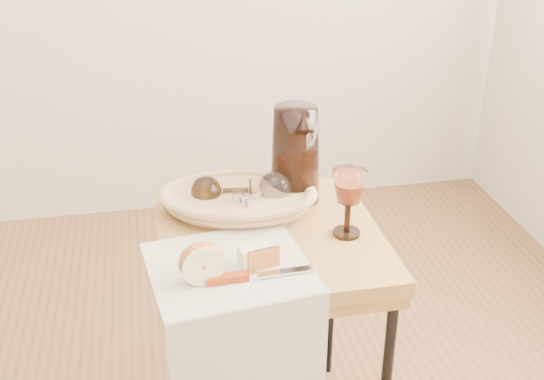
{
  "coord_description": "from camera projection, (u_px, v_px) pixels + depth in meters",
  "views": [
    {
      "loc": [
        0.3,
        -0.86,
        1.42
      ],
      "look_at": [
        0.55,
        0.41,
        0.76
      ],
      "focal_mm": 44.6,
      "sensor_mm": 36.0,
      "label": 1
    }
  ],
  "objects": [
    {
      "name": "side_table",
      "position": [
        270.0,
        343.0,
        1.68
      ],
      "size": [
        0.5,
        0.5,
        0.64
      ],
      "primitive_type": null,
      "rotation": [
        0.0,
        0.0,
        0.0
      ],
      "color": "brown",
      "rests_on": "floor"
    },
    {
      "name": "tea_towel",
      "position": [
        229.0,
        267.0,
        1.4
      ],
      "size": [
        0.36,
        0.33,
        0.01
      ],
      "primitive_type": "cube",
      "rotation": [
        0.0,
        0.0,
        0.13
      ],
      "color": "silver",
      "rests_on": "side_table"
    },
    {
      "name": "bread_basket",
      "position": [
        239.0,
        201.0,
        1.61
      ],
      "size": [
        0.37,
        0.29,
        0.05
      ],
      "primitive_type": null,
      "rotation": [
        0.0,
        0.0,
        -0.18
      ],
      "color": "#A88252",
      "rests_on": "side_table"
    },
    {
      "name": "goblet_lying_a",
      "position": [
        225.0,
        191.0,
        1.61
      ],
      "size": [
        0.13,
        0.09,
        0.07
      ],
      "primitive_type": null,
      "rotation": [
        0.0,
        0.0,
        3.0
      ],
      "color": "#432D19",
      "rests_on": "bread_basket"
    },
    {
      "name": "goblet_lying_b",
      "position": [
        260.0,
        193.0,
        1.59
      ],
      "size": [
        0.15,
        0.13,
        0.08
      ],
      "primitive_type": null,
      "rotation": [
        0.0,
        0.0,
        0.48
      ],
      "color": "white",
      "rests_on": "bread_basket"
    },
    {
      "name": "pitcher",
      "position": [
        295.0,
        154.0,
        1.63
      ],
      "size": [
        0.2,
        0.27,
        0.28
      ],
      "primitive_type": null,
      "rotation": [
        0.0,
        0.0,
        -0.16
      ],
      "color": "black",
      "rests_on": "side_table"
    },
    {
      "name": "wine_goblet",
      "position": [
        348.0,
        203.0,
        1.49
      ],
      "size": [
        0.1,
        0.1,
        0.16
      ],
      "primitive_type": null,
      "rotation": [
        0.0,
        0.0,
        0.39
      ],
      "color": "white",
      "rests_on": "side_table"
    },
    {
      "name": "apple_half",
      "position": [
        201.0,
        261.0,
        1.34
      ],
      "size": [
        0.1,
        0.06,
        0.09
      ],
      "primitive_type": "ellipsoid",
      "rotation": [
        0.0,
        0.0,
        0.15
      ],
      "color": "red",
      "rests_on": "tea_towel"
    },
    {
      "name": "apple_wedge",
      "position": [
        256.0,
        256.0,
        1.39
      ],
      "size": [
        0.08,
        0.05,
        0.05
      ],
      "primitive_type": "cube",
      "rotation": [
        0.0,
        0.0,
        0.23
      ],
      "color": "#FFF2B8",
      "rests_on": "tea_towel"
    },
    {
      "name": "table_knife",
      "position": [
        256.0,
        274.0,
        1.36
      ],
      "size": [
        0.22,
        0.03,
        0.02
      ],
      "primitive_type": null,
      "rotation": [
        0.0,
        0.0,
        0.04
      ],
      "color": "silver",
      "rests_on": "tea_towel"
    }
  ]
}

